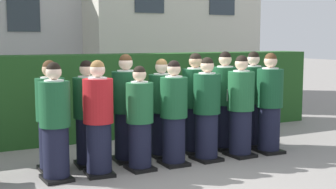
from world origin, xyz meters
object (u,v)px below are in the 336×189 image
object	(u,v)px
student_front_row_2	(140,121)
student_rear_row_6	(253,101)
student_in_red_blazer	(98,121)
student_front_row_6	(269,105)
student_front_row_4	(207,112)
student_rear_row_3	(162,110)
student_rear_row_1	(87,116)
student_rear_row_0	(51,119)
student_front_row_3	(174,116)
student_front_row_0	(55,125)
student_front_row_5	(241,109)
student_rear_row_5	(225,103)
student_rear_row_2	(126,111)
student_rear_row_4	(195,106)

from	to	relation	value
student_front_row_2	student_rear_row_6	size ratio (longest dim) A/B	0.90
student_in_red_blazer	student_front_row_6	xyz separation A→B (m)	(2.99, -0.04, 0.03)
student_front_row_4	student_rear_row_3	bearing A→B (deg)	133.94
student_rear_row_1	student_rear_row_6	world-z (taller)	student_rear_row_6
student_rear_row_0	student_front_row_3	bearing A→B (deg)	-16.98
student_front_row_0	student_front_row_3	distance (m)	1.78
student_front_row_5	student_rear_row_5	xyz separation A→B (m)	(0.06, 0.55, 0.02)
student_rear_row_2	student_rear_row_3	xyz separation A→B (m)	(0.63, 0.02, -0.04)
student_rear_row_3	student_rear_row_6	world-z (taller)	student_rear_row_6
student_rear_row_2	student_rear_row_5	size ratio (longest dim) A/B	0.99
student_front_row_5	student_rear_row_5	bearing A→B (deg)	84.14
student_rear_row_4	student_rear_row_6	bearing A→B (deg)	-1.11
student_front_row_3	student_front_row_4	distance (m)	0.59
student_rear_row_6	student_front_row_5	bearing A→B (deg)	-140.76
student_front_row_0	student_front_row_2	size ratio (longest dim) A/B	1.05
student_front_row_3	student_rear_row_3	size ratio (longest dim) A/B	1.00
student_front_row_0	student_rear_row_2	size ratio (longest dim) A/B	0.96
student_front_row_0	student_rear_row_3	xyz separation A→B (m)	(1.85, 0.51, -0.00)
student_front_row_3	student_rear_row_1	distance (m)	1.30
student_front_row_0	student_front_row_5	bearing A→B (deg)	-1.41
student_in_red_blazer	student_rear_row_2	distance (m)	0.82
student_rear_row_1	student_front_row_3	bearing A→B (deg)	-24.55
student_front_row_2	student_front_row_3	distance (m)	0.57
student_rear_row_6	student_rear_row_1	bearing A→B (deg)	178.91
student_front_row_4	student_rear_row_1	distance (m)	1.85
student_front_row_2	student_front_row_3	bearing A→B (deg)	1.99
student_front_row_4	student_front_row_6	size ratio (longest dim) A/B	0.97
student_rear_row_0	student_rear_row_4	world-z (taller)	student_rear_row_4
student_front_row_6	student_rear_row_2	xyz separation A→B (m)	(-2.36, 0.56, -0.00)
student_front_row_6	student_rear_row_6	distance (m)	0.52
student_front_row_2	student_rear_row_3	bearing A→B (deg)	41.70
student_front_row_2	student_front_row_5	xyz separation A→B (m)	(1.78, -0.02, 0.06)
student_front_row_0	student_front_row_5	size ratio (longest dim) A/B	0.97
student_front_row_3	student_rear_row_0	distance (m)	1.81
student_front_row_0	student_front_row_2	world-z (taller)	student_front_row_0
student_front_row_3	student_rear_row_2	distance (m)	0.77
student_front_row_3	student_rear_row_5	size ratio (longest dim) A/B	0.94
student_rear_row_5	student_rear_row_2	bearing A→B (deg)	179.66
student_front_row_3	student_rear_row_5	world-z (taller)	student_rear_row_5
student_front_row_2	student_rear_row_4	size ratio (longest dim) A/B	0.91
student_front_row_4	student_rear_row_1	xyz separation A→B (m)	(-1.77, 0.54, -0.02)
student_rear_row_0	student_rear_row_4	distance (m)	2.40
student_rear_row_1	student_rear_row_0	bearing A→B (deg)	-178.81
student_front_row_5	student_rear_row_4	bearing A→B (deg)	135.03
student_front_row_3	student_front_row_4	size ratio (longest dim) A/B	0.98
student_in_red_blazer	student_rear_row_1	xyz separation A→B (m)	(0.01, 0.53, -0.01)
student_rear_row_0	student_rear_row_2	bearing A→B (deg)	-0.15
student_front_row_2	student_rear_row_5	distance (m)	1.91
student_front_row_4	student_rear_row_0	xyz separation A→B (m)	(-2.31, 0.52, -0.01)
student_front_row_4	student_front_row_6	xyz separation A→B (m)	(1.21, -0.04, 0.03)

